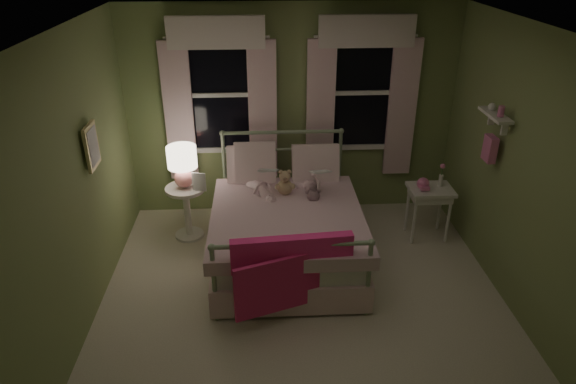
{
  "coord_description": "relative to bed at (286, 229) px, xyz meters",
  "views": [
    {
      "loc": [
        -0.37,
        -3.93,
        3.26
      ],
      "look_at": [
        -0.13,
        0.55,
        1.0
      ],
      "focal_mm": 32.0,
      "sensor_mm": 36.0,
      "label": 1
    }
  ],
  "objects": [
    {
      "name": "room_shell",
      "position": [
        0.13,
        -0.88,
        0.92
      ],
      "size": [
        4.2,
        4.2,
        4.2
      ],
      "color": "#EFE3CE",
      "rests_on": "ground"
    },
    {
      "name": "bed",
      "position": [
        0.0,
        0.0,
        0.0
      ],
      "size": [
        1.58,
        2.04,
        1.18
      ],
      "color": "white",
      "rests_on": "ground"
    },
    {
      "name": "pink_throw",
      "position": [
        0.01,
        -1.02,
        0.23
      ],
      "size": [
        1.1,
        0.41,
        0.71
      ],
      "color": "#FF318B",
      "rests_on": "bed"
    },
    {
      "name": "child_left",
      "position": [
        -0.27,
        0.43,
        0.58
      ],
      "size": [
        0.33,
        0.27,
        0.77
      ],
      "primitive_type": "imported",
      "rotation": [
        0.0,
        0.0,
        3.5
      ],
      "color": "#F7D1DD",
      "rests_on": "bed"
    },
    {
      "name": "child_right",
      "position": [
        0.29,
        0.43,
        0.55
      ],
      "size": [
        0.35,
        0.28,
        0.71
      ],
      "primitive_type": "imported",
      "rotation": [
        0.0,
        0.0,
        3.16
      ],
      "color": "#F7D1DD",
      "rests_on": "bed"
    },
    {
      "name": "book_left",
      "position": [
        -0.27,
        0.18,
        0.59
      ],
      "size": [
        0.22,
        0.15,
        0.26
      ],
      "primitive_type": "imported",
      "rotation": [
        1.22,
        0.0,
        -0.16
      ],
      "color": "beige",
      "rests_on": "child_left"
    },
    {
      "name": "book_right",
      "position": [
        0.29,
        0.18,
        0.54
      ],
      "size": [
        0.21,
        0.14,
        0.26
      ],
      "primitive_type": "imported",
      "rotation": [
        1.22,
        0.0,
        0.14
      ],
      "color": "beige",
      "rests_on": "child_right"
    },
    {
      "name": "teddy_bear",
      "position": [
        0.01,
        0.27,
        0.42
      ],
      "size": [
        0.23,
        0.18,
        0.31
      ],
      "color": "tan",
      "rests_on": "bed"
    },
    {
      "name": "nightstand_left",
      "position": [
        -1.14,
        0.54,
        0.04
      ],
      "size": [
        0.46,
        0.46,
        0.65
      ],
      "color": "white",
      "rests_on": "ground"
    },
    {
      "name": "table_lamp",
      "position": [
        -1.14,
        0.54,
        0.58
      ],
      "size": [
        0.34,
        0.34,
        0.49
      ],
      "color": "pink",
      "rests_on": "nightstand_left"
    },
    {
      "name": "book_nightstand",
      "position": [
        -1.04,
        0.46,
        0.28
      ],
      "size": [
        0.22,
        0.26,
        0.02
      ],
      "primitive_type": "imported",
      "rotation": [
        0.0,
        0.0,
        -0.27
      ],
      "color": "beige",
      "rests_on": "nightstand_left"
    },
    {
      "name": "nightstand_right",
      "position": [
        1.69,
        0.37,
        0.17
      ],
      "size": [
        0.5,
        0.4,
        0.64
      ],
      "color": "white",
      "rests_on": "ground"
    },
    {
      "name": "pink_toy",
      "position": [
        1.59,
        0.36,
        0.33
      ],
      "size": [
        0.14,
        0.18,
        0.14
      ],
      "color": "pink",
      "rests_on": "nightstand_right"
    },
    {
      "name": "bud_vase",
      "position": [
        1.81,
        0.42,
        0.41
      ],
      "size": [
        0.06,
        0.06,
        0.28
      ],
      "color": "white",
      "rests_on": "nightstand_right"
    },
    {
      "name": "window_left",
      "position": [
        -0.72,
        1.15,
        1.25
      ],
      "size": [
        1.34,
        0.13,
        1.96
      ],
      "color": "black",
      "rests_on": "room_shell"
    },
    {
      "name": "window_right",
      "position": [
        0.98,
        1.15,
        1.25
      ],
      "size": [
        1.34,
        0.13,
        1.96
      ],
      "color": "black",
      "rests_on": "room_shell"
    },
    {
      "name": "wall_shelf",
      "position": [
        2.03,
        -0.18,
        1.15
      ],
      "size": [
        0.15,
        0.5,
        0.6
      ],
      "color": "white",
      "rests_on": "room_shell"
    },
    {
      "name": "framed_picture",
      "position": [
        -1.82,
        -0.28,
        1.12
      ],
      "size": [
        0.03,
        0.32,
        0.42
      ],
      "color": "beige",
      "rests_on": "room_shell"
    }
  ]
}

